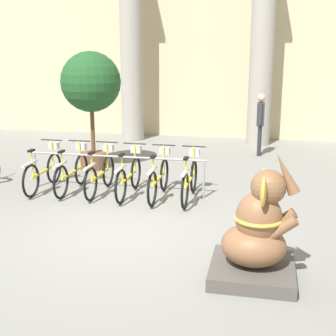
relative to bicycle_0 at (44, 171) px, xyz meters
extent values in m
plane|color=slate|center=(2.25, -1.84, -0.40)|extent=(60.00, 60.00, 0.00)
cube|color=#C6B78E|center=(2.25, 6.76, 2.60)|extent=(20.00, 0.20, 6.00)
cylinder|color=gray|center=(0.26, 5.76, 2.10)|extent=(0.70, 0.70, 5.00)
cylinder|color=gray|center=(4.24, 5.76, 2.10)|extent=(0.70, 0.70, 5.00)
cylinder|color=gray|center=(-0.25, 0.11, -0.02)|extent=(0.05, 0.05, 0.75)
cylinder|color=gray|center=(3.33, 0.11, -0.02)|extent=(0.05, 0.05, 0.75)
cylinder|color=gray|center=(1.54, 0.11, 0.35)|extent=(3.68, 0.04, 0.04)
torus|color=black|center=(0.00, 0.48, -0.06)|extent=(0.05, 0.67, 0.67)
torus|color=black|center=(0.00, -0.56, -0.06)|extent=(0.05, 0.67, 0.67)
cube|color=yellow|center=(0.00, -0.04, -0.01)|extent=(0.04, 0.94, 0.04)
cube|color=#BCBCBC|center=(0.00, -0.56, 0.29)|extent=(0.06, 0.56, 0.03)
cylinder|color=yellow|center=(0.00, -0.46, 0.22)|extent=(0.03, 0.03, 0.57)
cube|color=black|center=(0.00, -0.46, 0.52)|extent=(0.08, 0.18, 0.04)
cylinder|color=yellow|center=(0.00, 0.44, 0.25)|extent=(0.03, 0.03, 0.63)
cylinder|color=black|center=(0.00, 0.44, 0.57)|extent=(0.48, 0.03, 0.03)
cube|color=#BCBCBC|center=(0.00, 0.54, 0.43)|extent=(0.20, 0.16, 0.14)
torus|color=black|center=(0.62, 0.52, -0.06)|extent=(0.05, 0.67, 0.67)
torus|color=black|center=(0.62, -0.52, -0.06)|extent=(0.05, 0.67, 0.67)
cube|color=yellow|center=(0.62, 0.00, -0.01)|extent=(0.04, 0.94, 0.04)
cube|color=#BCBCBC|center=(0.62, -0.52, 0.29)|extent=(0.06, 0.56, 0.03)
cylinder|color=yellow|center=(0.62, -0.42, 0.22)|extent=(0.03, 0.03, 0.57)
cube|color=black|center=(0.62, -0.42, 0.52)|extent=(0.08, 0.18, 0.04)
cylinder|color=yellow|center=(0.62, 0.48, 0.25)|extent=(0.03, 0.03, 0.63)
cylinder|color=black|center=(0.62, 0.48, 0.57)|extent=(0.48, 0.03, 0.03)
cube|color=#BCBCBC|center=(0.62, 0.58, 0.43)|extent=(0.20, 0.16, 0.14)
torus|color=black|center=(1.23, 0.51, -0.06)|extent=(0.05, 0.67, 0.67)
torus|color=black|center=(1.23, -0.53, -0.06)|extent=(0.05, 0.67, 0.67)
cube|color=yellow|center=(1.23, -0.01, -0.01)|extent=(0.04, 0.94, 0.04)
cube|color=#BCBCBC|center=(1.23, -0.53, 0.29)|extent=(0.06, 0.56, 0.03)
cylinder|color=yellow|center=(1.23, -0.43, 0.22)|extent=(0.03, 0.03, 0.57)
cube|color=black|center=(1.23, -0.43, 0.52)|extent=(0.08, 0.18, 0.04)
cylinder|color=yellow|center=(1.23, 0.47, 0.25)|extent=(0.03, 0.03, 0.63)
cylinder|color=black|center=(1.23, 0.47, 0.57)|extent=(0.48, 0.03, 0.03)
cube|color=#BCBCBC|center=(1.23, 0.57, 0.43)|extent=(0.20, 0.16, 0.14)
torus|color=black|center=(1.85, 0.47, -0.06)|extent=(0.05, 0.67, 0.67)
torus|color=black|center=(1.85, -0.56, -0.06)|extent=(0.05, 0.67, 0.67)
cube|color=yellow|center=(1.85, -0.05, -0.01)|extent=(0.04, 0.94, 0.04)
cube|color=#BCBCBC|center=(1.85, -0.56, 0.29)|extent=(0.06, 0.56, 0.03)
cylinder|color=yellow|center=(1.85, -0.46, 0.22)|extent=(0.03, 0.03, 0.57)
cube|color=black|center=(1.85, -0.46, 0.52)|extent=(0.08, 0.18, 0.04)
cylinder|color=yellow|center=(1.85, 0.43, 0.25)|extent=(0.03, 0.03, 0.63)
cylinder|color=black|center=(1.85, 0.43, 0.57)|extent=(0.48, 0.03, 0.03)
cube|color=#BCBCBC|center=(1.85, 0.53, 0.43)|extent=(0.20, 0.16, 0.14)
torus|color=black|center=(2.46, 0.45, -0.06)|extent=(0.05, 0.67, 0.67)
torus|color=black|center=(2.46, -0.59, -0.06)|extent=(0.05, 0.67, 0.67)
cube|color=yellow|center=(2.46, -0.07, -0.01)|extent=(0.04, 0.94, 0.04)
cube|color=#BCBCBC|center=(2.46, -0.59, 0.29)|extent=(0.06, 0.56, 0.03)
cylinder|color=yellow|center=(2.46, -0.49, 0.22)|extent=(0.03, 0.03, 0.57)
cube|color=black|center=(2.46, -0.49, 0.52)|extent=(0.08, 0.18, 0.04)
cylinder|color=yellow|center=(2.46, 0.41, 0.25)|extent=(0.03, 0.03, 0.63)
cylinder|color=black|center=(2.46, 0.41, 0.57)|extent=(0.48, 0.03, 0.03)
cube|color=#BCBCBC|center=(2.46, 0.51, 0.43)|extent=(0.20, 0.16, 0.14)
torus|color=black|center=(3.08, 0.45, -0.06)|extent=(0.05, 0.67, 0.67)
torus|color=black|center=(3.08, -0.59, -0.06)|extent=(0.05, 0.67, 0.67)
cube|color=yellow|center=(3.08, -0.07, -0.01)|extent=(0.04, 0.94, 0.04)
cube|color=#BCBCBC|center=(3.08, -0.59, 0.29)|extent=(0.06, 0.56, 0.03)
cylinder|color=yellow|center=(3.08, -0.49, 0.22)|extent=(0.03, 0.03, 0.57)
cube|color=black|center=(3.08, -0.49, 0.52)|extent=(0.08, 0.18, 0.04)
cylinder|color=yellow|center=(3.08, 0.41, 0.25)|extent=(0.03, 0.03, 0.63)
cylinder|color=black|center=(3.08, 0.41, 0.57)|extent=(0.48, 0.03, 0.03)
cube|color=#BCBCBC|center=(3.08, 0.51, 0.43)|extent=(0.20, 0.16, 0.14)
cube|color=#4C4742|center=(4.40, -3.04, -0.31)|extent=(1.07, 1.07, 0.17)
ellipsoid|color=brown|center=(4.40, -3.04, 0.04)|extent=(0.82, 0.73, 0.53)
ellipsoid|color=brown|center=(4.44, -3.04, 0.41)|extent=(0.58, 0.53, 0.68)
sphere|color=brown|center=(4.54, -3.04, 0.82)|extent=(0.44, 0.44, 0.44)
ellipsoid|color=gold|center=(4.48, -2.82, 0.82)|extent=(0.08, 0.31, 0.37)
ellipsoid|color=gold|center=(4.48, -3.26, 0.82)|extent=(0.08, 0.31, 0.37)
cone|color=brown|center=(4.74, -3.04, 1.00)|extent=(0.37, 0.16, 0.55)
cylinder|color=brown|center=(4.71, -2.92, 0.33)|extent=(0.43, 0.15, 0.39)
cylinder|color=brown|center=(4.71, -3.16, 0.33)|extent=(0.43, 0.15, 0.39)
torus|color=gold|center=(4.44, -3.04, 0.41)|extent=(0.61, 0.61, 0.05)
cylinder|color=#28282D|center=(4.31, 4.29, 0.01)|extent=(0.11, 0.11, 0.83)
cylinder|color=#28282D|center=(4.31, 4.12, 0.01)|extent=(0.11, 0.11, 0.83)
cube|color=#333338|center=(4.31, 4.21, 0.74)|extent=(0.20, 0.32, 0.62)
sphere|color=tan|center=(4.31, 4.21, 1.18)|extent=(0.22, 0.22, 0.22)
cylinder|color=#333338|center=(4.31, 4.41, 0.77)|extent=(0.07, 0.07, 0.56)
cylinder|color=#333338|center=(4.31, 4.01, 0.77)|extent=(0.07, 0.07, 0.56)
cylinder|color=brown|center=(0.36, 1.93, -0.21)|extent=(0.68, 0.68, 0.38)
cylinder|color=brown|center=(0.36, 1.93, 0.56)|extent=(0.10, 0.10, 1.14)
sphere|color=#1E4C23|center=(0.36, 1.93, 1.70)|extent=(1.42, 1.42, 1.42)
camera|label=1|loc=(4.48, -8.64, 2.46)|focal=50.00mm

